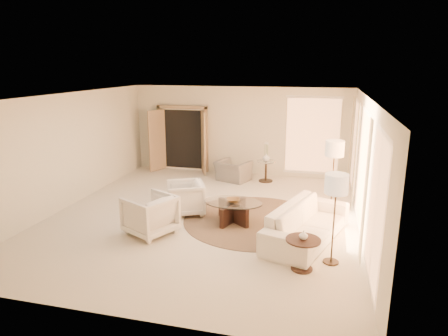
% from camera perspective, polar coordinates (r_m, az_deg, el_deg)
% --- Properties ---
extents(room, '(7.04, 8.04, 2.83)m').
position_cam_1_polar(room, '(9.06, -3.08, 1.36)').
color(room, beige).
rests_on(room, ground).
extents(windows_right, '(0.10, 6.40, 2.40)m').
position_cam_1_polar(windows_right, '(8.81, 19.09, -0.13)').
color(windows_right, '#FFAA66').
rests_on(windows_right, room).
extents(window_back_corner, '(1.70, 0.10, 2.40)m').
position_cam_1_polar(window_back_corner, '(12.55, 12.53, 4.52)').
color(window_back_corner, '#FFAA66').
rests_on(window_back_corner, room).
extents(curtains_right, '(0.06, 5.20, 2.60)m').
position_cam_1_polar(curtains_right, '(9.69, 18.37, 0.91)').
color(curtains_right, '#C1B68B').
rests_on(curtains_right, room).
extents(french_doors, '(1.95, 0.66, 2.16)m').
position_cam_1_polar(french_doors, '(13.27, -6.02, 4.08)').
color(french_doors, tan).
rests_on(french_doors, room).
extents(area_rug, '(3.40, 3.40, 0.01)m').
position_cam_1_polar(area_rug, '(9.26, 4.41, -7.41)').
color(area_rug, '#3D2A1D').
rests_on(area_rug, room).
extents(sofa, '(1.73, 2.71, 0.74)m').
position_cam_1_polar(sofa, '(8.29, 11.81, -7.68)').
color(sofa, white).
rests_on(sofa, room).
extents(armchair_left, '(1.06, 1.09, 0.86)m').
position_cam_1_polar(armchair_left, '(9.53, -5.54, -4.06)').
color(armchair_left, white).
rests_on(armchair_left, room).
extents(armchair_right, '(1.16, 1.19, 0.93)m').
position_cam_1_polar(armchair_right, '(8.52, -10.53, -6.31)').
color(armchair_right, white).
rests_on(armchair_right, room).
extents(accent_chair, '(1.10, 0.90, 0.82)m').
position_cam_1_polar(accent_chair, '(12.19, 1.30, 0.06)').
color(accent_chair, gray).
rests_on(accent_chair, room).
extents(coffee_table, '(1.64, 1.64, 0.48)m').
position_cam_1_polar(coffee_table, '(9.03, 1.32, -5.92)').
color(coffee_table, black).
rests_on(coffee_table, room).
extents(end_table, '(0.60, 0.60, 0.57)m').
position_cam_1_polar(end_table, '(7.13, 11.19, -11.26)').
color(end_table, black).
rests_on(end_table, room).
extents(side_table, '(0.55, 0.55, 0.64)m').
position_cam_1_polar(side_table, '(12.17, 6.01, -0.15)').
color(side_table, '#2E2219').
rests_on(side_table, room).
extents(floor_lamp_near, '(0.43, 0.43, 1.78)m').
position_cam_1_polar(floor_lamp_near, '(9.54, 15.52, 2.22)').
color(floor_lamp_near, '#2E2219').
rests_on(floor_lamp_near, room).
extents(floor_lamp_far, '(0.40, 0.40, 1.66)m').
position_cam_1_polar(floor_lamp_far, '(7.12, 15.75, -2.77)').
color(floor_lamp_far, '#2E2219').
rests_on(floor_lamp_far, room).
extents(bowl, '(0.40, 0.40, 0.08)m').
position_cam_1_polar(bowl, '(8.95, 1.33, -4.63)').
color(bowl, brown).
rests_on(bowl, coffee_table).
extents(end_vase, '(0.18, 0.18, 0.16)m').
position_cam_1_polar(end_vase, '(7.03, 11.29, -9.38)').
color(end_vase, white).
rests_on(end_vase, end_table).
extents(side_vase, '(0.28, 0.28, 0.23)m').
position_cam_1_polar(side_vase, '(12.09, 6.06, 1.52)').
color(side_vase, white).
rests_on(side_vase, side_table).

